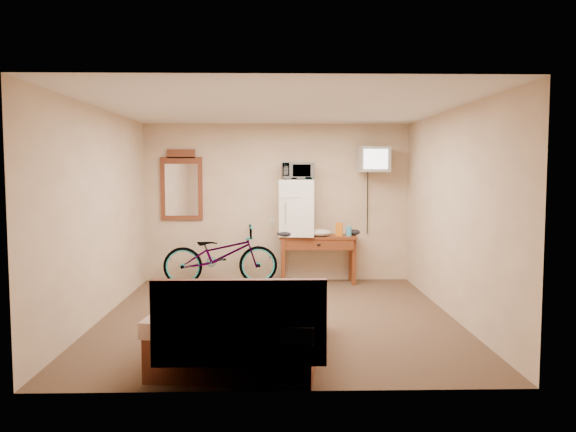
% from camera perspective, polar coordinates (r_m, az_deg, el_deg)
% --- Properties ---
extents(room, '(4.60, 4.64, 2.50)m').
position_cam_1_polar(room, '(6.67, -1.07, 0.25)').
color(room, '#4C3926').
rests_on(room, ground).
extents(desk, '(1.21, 0.51, 0.75)m').
position_cam_1_polar(desk, '(8.76, 3.06, -2.90)').
color(desk, brown).
rests_on(desk, floor).
extents(mini_fridge, '(0.59, 0.57, 0.87)m').
position_cam_1_polar(mini_fridge, '(8.72, 0.97, 0.85)').
color(mini_fridge, white).
rests_on(mini_fridge, desk).
extents(microwave, '(0.50, 0.35, 0.27)m').
position_cam_1_polar(microwave, '(8.71, 0.98, 4.60)').
color(microwave, white).
rests_on(microwave, mini_fridge).
extents(snack_bag, '(0.12, 0.09, 0.21)m').
position_cam_1_polar(snack_bag, '(8.71, 5.22, -1.36)').
color(snack_bag, orange).
rests_on(snack_bag, desk).
extents(blue_cup, '(0.09, 0.09, 0.15)m').
position_cam_1_polar(blue_cup, '(8.77, 6.19, -1.52)').
color(blue_cup, '#40AADC').
rests_on(blue_cup, desk).
extents(cloth_cream, '(0.37, 0.28, 0.11)m').
position_cam_1_polar(cloth_cream, '(8.66, 3.26, -1.71)').
color(cloth_cream, beige).
rests_on(cloth_cream, desk).
extents(cloth_dark_a, '(0.26, 0.20, 0.10)m').
position_cam_1_polar(cloth_dark_a, '(8.58, -0.26, -1.81)').
color(cloth_dark_a, black).
rests_on(cloth_dark_a, desk).
extents(cloth_dark_b, '(0.20, 0.16, 0.09)m').
position_cam_1_polar(cloth_dark_b, '(8.87, 6.70, -1.65)').
color(cloth_dark_b, black).
rests_on(cloth_dark_b, desk).
extents(crt_television, '(0.48, 0.58, 0.39)m').
position_cam_1_polar(crt_television, '(8.81, 8.69, 5.71)').
color(crt_television, black).
rests_on(crt_television, room).
extents(wall_mirror, '(0.66, 0.04, 1.11)m').
position_cam_1_polar(wall_mirror, '(9.05, -10.75, 3.02)').
color(wall_mirror, brown).
rests_on(wall_mirror, room).
extents(bicycle, '(1.80, 0.77, 0.92)m').
position_cam_1_polar(bicycle, '(8.74, -6.85, -3.96)').
color(bicycle, black).
rests_on(bicycle, floor).
extents(bed, '(1.67, 2.07, 0.90)m').
position_cam_1_polar(bed, '(5.48, -4.38, -10.86)').
color(bed, brown).
rests_on(bed, floor).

